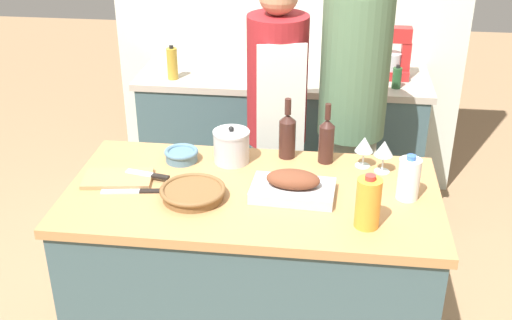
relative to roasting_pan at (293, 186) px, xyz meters
The scene contains 22 objects.
kitchen_island 0.54m from the roasting_pan, behind, with size 1.52×0.78×0.94m.
back_counter 1.63m from the roasting_pan, 96.16° to the left, with size 1.78×0.60×0.91m.
back_wall 1.91m from the roasting_pan, 95.02° to the left, with size 2.28×0.10×2.55m.
roasting_pan is the anchor object (origin of this frame).
wicker_basket 0.40m from the roasting_pan, behind, with size 0.26×0.26×0.05m.
cutting_board 0.74m from the roasting_pan, behind, with size 0.30×0.20×0.02m.
stock_pot 0.40m from the roasting_pan, 136.97° to the left, with size 0.16×0.16×0.17m.
mixing_bowl 0.57m from the roasting_pan, 154.03° to the left, with size 0.15×0.15×0.05m.
juice_jug 0.35m from the roasting_pan, 33.35° to the right, with size 0.09×0.09×0.21m.
milk_jug 0.46m from the roasting_pan, ahead, with size 0.09×0.09×0.19m.
wine_bottle_green 0.36m from the roasting_pan, 98.41° to the left, with size 0.07×0.07×0.28m.
wine_bottle_dark 0.35m from the roasting_pan, 68.99° to the left, with size 0.07×0.07×0.27m.
wine_glass_left 0.41m from the roasting_pan, 45.90° to the left, with size 0.08×0.08×0.14m.
wine_glass_right 0.45m from the roasting_pan, 34.41° to the left, with size 0.08×0.08×0.15m.
knife_chef 0.64m from the roasting_pan, behind, with size 0.25×0.07×0.01m.
knife_paring 0.61m from the roasting_pan, behind, with size 0.20×0.07×0.01m.
stand_mixer 1.62m from the roasting_pan, 72.01° to the left, with size 0.18×0.14×0.31m.
condiment_bottle_tall 1.59m from the roasting_pan, 121.00° to the left, with size 0.06×0.06×0.21m.
condiment_bottle_short 1.46m from the roasting_pan, 69.74° to the left, with size 0.05×0.05×0.14m.
condiment_bottle_extra 1.44m from the roasting_pan, 98.78° to the left, with size 0.06×0.06×0.22m.
person_cook_aproned 0.84m from the roasting_pan, 99.69° to the left, with size 0.31×0.33×1.64m.
person_cook_guest 0.85m from the roasting_pan, 73.53° to the left, with size 0.34×0.34×1.79m.
Camera 1 is at (0.29, -2.25, 2.23)m, focal length 45.00 mm.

